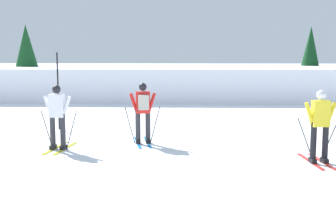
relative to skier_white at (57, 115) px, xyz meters
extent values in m
plane|color=white|center=(3.60, -4.19, -0.92)|extent=(120.00, 120.00, 0.00)
cube|color=white|center=(3.60, 15.00, -0.08)|extent=(80.00, 9.47, 1.68)
cube|color=gold|center=(-0.12, 0.16, -0.91)|extent=(0.27, 1.60, 0.02)
cube|color=gold|center=(0.16, 0.12, -0.91)|extent=(0.27, 1.60, 0.02)
cube|color=black|center=(-0.14, 0.01, -0.85)|extent=(0.15, 0.27, 0.10)
cube|color=black|center=(0.14, -0.03, -0.85)|extent=(0.15, 0.27, 0.10)
cylinder|color=#2D2D33|center=(-0.14, 0.01, -0.37)|extent=(0.14, 0.14, 0.85)
cylinder|color=#2D2D33|center=(0.14, -0.03, -0.37)|extent=(0.14, 0.14, 0.85)
cube|color=white|center=(0.00, -0.01, 0.25)|extent=(0.40, 0.28, 0.60)
cylinder|color=white|center=(-0.25, 0.04, 0.24)|extent=(0.26, 0.12, 0.55)
cylinder|color=white|center=(0.25, -0.02, 0.24)|extent=(0.26, 0.12, 0.55)
sphere|color=black|center=(0.00, -0.01, 0.68)|extent=(0.22, 0.22, 0.22)
cylinder|color=#38383D|center=(-0.33, 0.13, -0.40)|extent=(0.32, 0.06, 1.04)
cylinder|color=#38383D|center=(0.35, 0.05, -0.40)|extent=(0.32, 0.06, 1.04)
cube|color=#237AC6|center=(2.00, 0.97, -0.91)|extent=(0.38, 1.59, 0.02)
cube|color=#237AC6|center=(2.28, 1.02, -0.91)|extent=(0.38, 1.59, 0.02)
cube|color=black|center=(2.03, 0.82, -0.85)|extent=(0.17, 0.28, 0.10)
cube|color=black|center=(2.31, 0.87, -0.85)|extent=(0.17, 0.28, 0.10)
cylinder|color=#2D2D33|center=(2.03, 0.82, -0.37)|extent=(0.14, 0.14, 0.85)
cylinder|color=#2D2D33|center=(2.31, 0.87, -0.37)|extent=(0.14, 0.14, 0.85)
cube|color=red|center=(2.17, 0.85, 0.25)|extent=(0.42, 0.31, 0.60)
cylinder|color=red|center=(1.92, 0.82, 0.24)|extent=(0.27, 0.14, 0.55)
cylinder|color=red|center=(2.41, 0.91, 0.24)|extent=(0.27, 0.14, 0.55)
sphere|color=black|center=(2.17, 0.85, 0.68)|extent=(0.22, 0.22, 0.22)
cylinder|color=#38383D|center=(1.80, 0.88, -0.40)|extent=(0.29, 0.08, 1.04)
cylinder|color=#38383D|center=(2.50, 1.01, -0.40)|extent=(0.29, 0.08, 1.04)
cube|color=#B7B2A3|center=(2.21, 0.64, 0.27)|extent=(0.31, 0.23, 0.40)
cube|color=red|center=(6.28, -1.12, -0.91)|extent=(0.24, 1.60, 0.02)
cube|color=red|center=(6.56, -1.10, -0.91)|extent=(0.24, 1.60, 0.02)
cube|color=black|center=(6.30, -1.27, -0.85)|extent=(0.14, 0.27, 0.10)
cube|color=black|center=(6.58, -1.25, -0.85)|extent=(0.14, 0.27, 0.10)
cylinder|color=black|center=(6.30, -1.27, -0.37)|extent=(0.14, 0.14, 0.85)
cylinder|color=black|center=(6.58, -1.25, -0.37)|extent=(0.14, 0.14, 0.85)
cube|color=yellow|center=(6.44, -1.26, 0.25)|extent=(0.40, 0.27, 0.60)
cylinder|color=yellow|center=(6.19, -1.26, 0.24)|extent=(0.26, 0.11, 0.55)
cylinder|color=yellow|center=(6.68, -1.22, 0.24)|extent=(0.26, 0.11, 0.55)
sphere|color=silver|center=(6.44, -1.26, 0.68)|extent=(0.22, 0.22, 0.22)
cylinder|color=#38383D|center=(6.15, -1.19, -0.39)|extent=(0.44, 0.06, 1.06)
cylinder|color=#38383D|center=(6.71, -1.13, -0.39)|extent=(0.44, 0.06, 1.06)
cylinder|color=black|center=(-0.82, 3.12, 0.35)|extent=(0.05, 0.05, 2.54)
cylinder|color=#513823|center=(-5.55, 13.99, -0.65)|extent=(0.25, 0.25, 0.53)
cone|color=#14421E|center=(-5.55, 13.99, 1.36)|extent=(1.84, 1.84, 3.49)
cylinder|color=#513823|center=(10.78, 15.79, -0.51)|extent=(0.26, 0.26, 0.81)
cone|color=#0F3819|center=(10.78, 15.79, 1.48)|extent=(1.41, 1.41, 3.17)
camera|label=1|loc=(3.29, -11.79, 1.70)|focal=49.19mm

